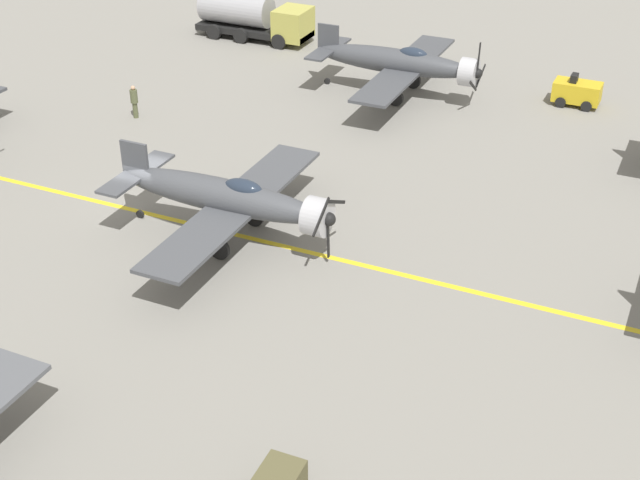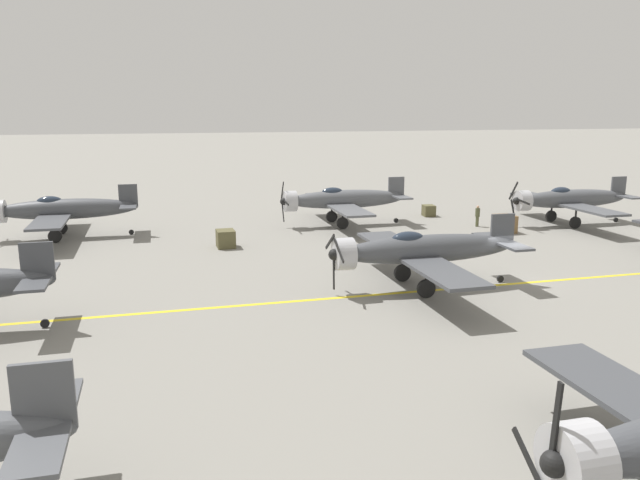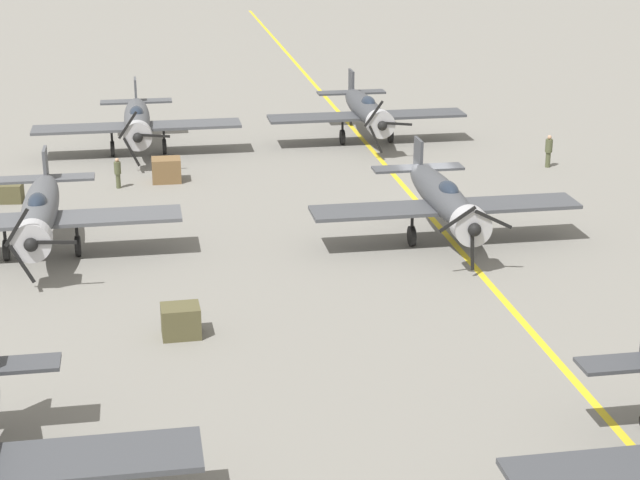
% 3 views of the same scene
% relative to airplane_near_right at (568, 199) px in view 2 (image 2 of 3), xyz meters
% --- Properties ---
extents(ground_plane, '(400.00, 400.00, 0.00)m').
position_rel_airplane_near_right_xyz_m(ground_plane, '(-13.75, 13.47, -2.01)').
color(ground_plane, gray).
extents(taxiway_stripe, '(0.30, 160.00, 0.01)m').
position_rel_airplane_near_right_xyz_m(taxiway_stripe, '(-13.75, 13.47, -2.01)').
color(taxiway_stripe, yellow).
rests_on(taxiway_stripe, ground).
extents(airplane_near_right, '(12.00, 9.98, 3.65)m').
position_rel_airplane_near_right_xyz_m(airplane_near_right, '(0.00, 0.00, 0.00)').
color(airplane_near_right, '#4E5156').
rests_on(airplane_near_right, ground).
extents(airplane_mid_center, '(12.00, 9.98, 3.65)m').
position_rel_airplane_near_right_xyz_m(airplane_mid_center, '(-13.30, 18.23, -0.00)').
color(airplane_mid_center, '#474A4F').
rests_on(airplane_mid_center, ground).
extents(airplane_far_right, '(12.00, 9.98, 3.65)m').
position_rel_airplane_near_right_xyz_m(airplane_far_right, '(4.70, 37.35, -0.00)').
color(airplane_far_right, '#43454B').
rests_on(airplane_far_right, ground).
extents(airplane_mid_right, '(12.00, 9.98, 3.65)m').
position_rel_airplane_near_right_xyz_m(airplane_mid_right, '(4.27, 17.11, -0.00)').
color(airplane_mid_right, '#55585D').
rests_on(airplane_mid_right, ground).
extents(ground_crew_walking, '(0.36, 0.36, 1.63)m').
position_rel_airplane_near_right_xyz_m(ground_crew_walking, '(1.13, 7.13, -1.12)').
color(ground_crew_walking, '#515638').
rests_on(ground_crew_walking, ground).
extents(supply_crate_by_tanker, '(1.41, 1.18, 1.15)m').
position_rel_airplane_near_right_xyz_m(supply_crate_by_tanker, '(-1.23, 26.67, -1.44)').
color(supply_crate_by_tanker, brown).
rests_on(supply_crate_by_tanker, ground).
extents(supply_crate_mid_lane, '(1.55, 1.29, 1.28)m').
position_rel_airplane_near_right_xyz_m(supply_crate_mid_lane, '(-1.42, 6.30, -1.37)').
color(supply_crate_mid_lane, brown).
rests_on(supply_crate_mid_lane, ground).
extents(supply_crate_outboard, '(1.21, 1.04, 0.93)m').
position_rel_airplane_near_right_xyz_m(supply_crate_outboard, '(6.41, 8.76, -1.55)').
color(supply_crate_outboard, brown).
rests_on(supply_crate_outboard, ground).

